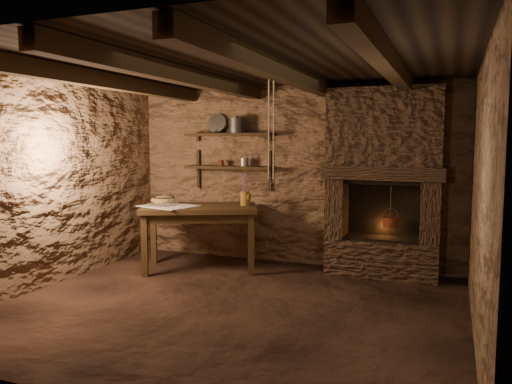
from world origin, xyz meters
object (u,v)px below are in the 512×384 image
at_px(work_table, 200,235).
at_px(iron_stockpot, 237,126).
at_px(stoneware_jug, 245,192).
at_px(wooden_bowl, 164,200).
at_px(red_pot, 390,221).

distance_m(work_table, iron_stockpot, 1.56).
bearing_deg(stoneware_jug, wooden_bowl, -163.76).
distance_m(work_table, wooden_bowl, 0.72).
distance_m(stoneware_jug, iron_stockpot, 0.97).
bearing_deg(wooden_bowl, iron_stockpot, 33.13).
height_order(wooden_bowl, red_pot, red_pot).
relative_size(stoneware_jug, red_pot, 0.77).
distance_m(stoneware_jug, wooden_bowl, 1.14).
bearing_deg(work_table, iron_stockpot, 42.67).
bearing_deg(red_pot, iron_stockpot, 176.69).
bearing_deg(red_pot, work_table, -168.04).
relative_size(work_table, stoneware_jug, 3.99).
height_order(wooden_bowl, iron_stockpot, iron_stockpot).
bearing_deg(wooden_bowl, red_pot, 8.40).
height_order(work_table, iron_stockpot, iron_stockpot).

